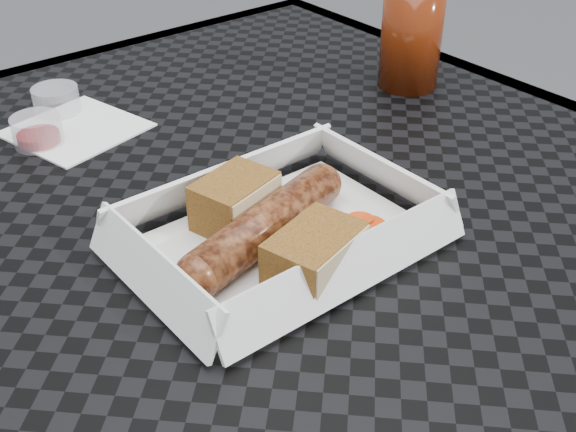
# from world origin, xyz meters

# --- Properties ---
(patio_table) EXTENTS (0.80, 0.80, 0.74)m
(patio_table) POSITION_xyz_m (0.00, 0.00, 0.67)
(patio_table) COLOR black
(patio_table) RESTS_ON ground
(food_tray) EXTENTS (0.22, 0.15, 0.00)m
(food_tray) POSITION_xyz_m (-0.03, -0.11, 0.75)
(food_tray) COLOR white
(food_tray) RESTS_ON patio_table
(bratwurst) EXTENTS (0.19, 0.08, 0.04)m
(bratwurst) POSITION_xyz_m (-0.05, -0.11, 0.77)
(bratwurst) COLOR brown
(bratwurst) RESTS_ON food_tray
(bread_near) EXTENTS (0.08, 0.06, 0.04)m
(bread_near) POSITION_xyz_m (-0.05, -0.07, 0.77)
(bread_near) COLOR brown
(bread_near) RESTS_ON food_tray
(bread_far) EXTENTS (0.08, 0.07, 0.04)m
(bread_far) POSITION_xyz_m (-0.04, -0.16, 0.77)
(bread_far) COLOR brown
(bread_far) RESTS_ON food_tray
(veg_garnish) EXTENTS (0.03, 0.03, 0.00)m
(veg_garnish) POSITION_xyz_m (0.02, -0.14, 0.75)
(veg_garnish) COLOR #E83C0A
(veg_garnish) RESTS_ON food_tray
(napkin) EXTENTS (0.14, 0.14, 0.00)m
(napkin) POSITION_xyz_m (-0.08, 0.19, 0.75)
(napkin) COLOR white
(napkin) RESTS_ON patio_table
(condiment_cup_sauce) EXTENTS (0.05, 0.05, 0.03)m
(condiment_cup_sauce) POSITION_xyz_m (-0.12, 0.18, 0.76)
(condiment_cup_sauce) COLOR maroon
(condiment_cup_sauce) RESTS_ON patio_table
(condiment_cup_empty) EXTENTS (0.05, 0.05, 0.03)m
(condiment_cup_empty) POSITION_xyz_m (-0.07, 0.24, 0.76)
(condiment_cup_empty) COLOR silver
(condiment_cup_empty) RESTS_ON patio_table
(drink_glass) EXTENTS (0.07, 0.07, 0.13)m
(drink_glass) POSITION_xyz_m (0.28, 0.05, 0.81)
(drink_glass) COLOR #581A07
(drink_glass) RESTS_ON patio_table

